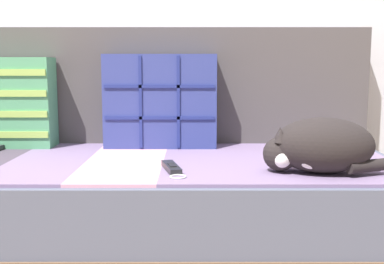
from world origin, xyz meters
TOP-DOWN VIEW (x-y plane):
  - couch at (0.00, 0.11)m, footprint 1.95×0.87m
  - sofa_backrest at (0.00, 0.48)m, footprint 1.91×0.14m
  - throw_pillow_quilted at (0.10, 0.33)m, footprint 0.44×0.14m
  - sleeping_cat at (0.61, -0.14)m, footprint 0.37×0.22m
  - game_remote_far at (0.17, -0.12)m, footprint 0.09×0.21m

SIDE VIEW (x-z plane):
  - couch at x=0.00m, z-range 0.00..0.37m
  - game_remote_far at x=0.17m, z-range 0.37..0.39m
  - sleeping_cat at x=0.61m, z-range 0.37..0.54m
  - throw_pillow_quilted at x=0.10m, z-range 0.37..0.74m
  - sofa_backrest at x=0.00m, z-range 0.37..0.85m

